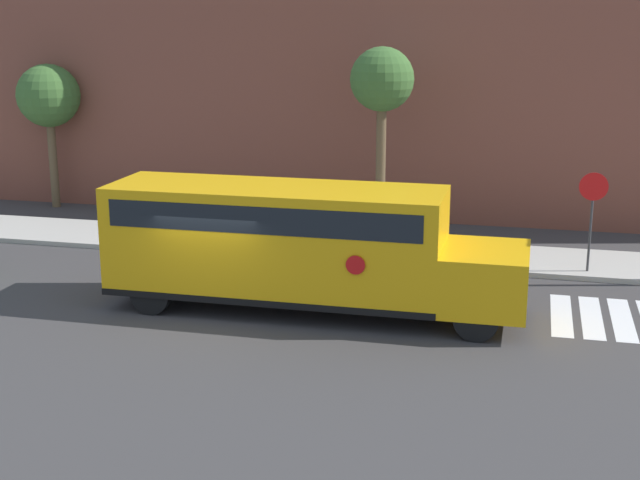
{
  "coord_description": "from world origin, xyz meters",
  "views": [
    {
      "loc": [
        7.3,
        -19.21,
        7.1
      ],
      "look_at": [
        2.31,
        1.34,
        1.68
      ],
      "focal_mm": 50.0,
      "sensor_mm": 36.0,
      "label": 1
    }
  ],
  "objects": [
    {
      "name": "stop_sign",
      "position": [
        8.92,
        5.53,
        1.96
      ],
      "size": [
        0.77,
        0.1,
        2.92
      ],
      "color": "#38383A",
      "rests_on": "ground"
    },
    {
      "name": "school_bus",
      "position": [
        1.79,
        0.84,
        1.75
      ],
      "size": [
        10.06,
        2.57,
        3.06
      ],
      "color": "#EAA80F",
      "rests_on": "ground"
    },
    {
      "name": "tree_far_sidewalk",
      "position": [
        2.55,
        8.59,
        4.94
      ],
      "size": [
        2.02,
        2.02,
        6.09
      ],
      "color": "brown",
      "rests_on": "ground"
    },
    {
      "name": "ground_plane",
      "position": [
        0.0,
        0.0,
        0.0
      ],
      "size": [
        60.0,
        60.0,
        0.0
      ],
      "primitive_type": "plane",
      "color": "#3A3838"
    },
    {
      "name": "building_backdrop",
      "position": [
        0.0,
        13.0,
        4.45
      ],
      "size": [
        32.0,
        4.0,
        8.9
      ],
      "color": "brown",
      "rests_on": "ground"
    },
    {
      "name": "crosswalk_stripes",
      "position": [
        9.92,
        2.0,
        0.0
      ],
      "size": [
        4.0,
        3.2,
        0.01
      ],
      "color": "white",
      "rests_on": "ground"
    },
    {
      "name": "tree_near_sidewalk",
      "position": [
        -10.1,
        10.33,
        4.09
      ],
      "size": [
        2.3,
        2.3,
        5.3
      ],
      "color": "brown",
      "rests_on": "ground"
    },
    {
      "name": "sidewalk_strip",
      "position": [
        0.0,
        6.5,
        0.07
      ],
      "size": [
        44.0,
        3.0,
        0.15
      ],
      "color": "#B2ADA3",
      "rests_on": "ground"
    }
  ]
}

